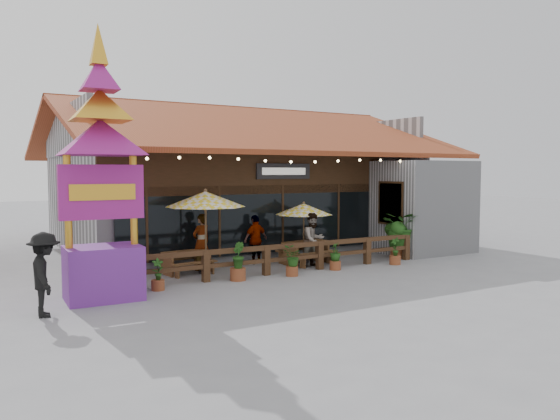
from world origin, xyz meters
TOP-DOWN VIEW (x-y plane):
  - ground at (0.00, 0.00)m, footprint 100.00×100.00m
  - restaurant_building at (0.26, 6.61)m, footprint 15.50×14.73m
  - patio_railing at (-2.25, -0.27)m, footprint 10.00×2.60m
  - umbrella_left at (-3.97, 0.74)m, footprint 3.20×3.20m
  - umbrella_right at (-0.24, 0.85)m, footprint 2.15×2.15m
  - picnic_table_left at (-4.50, 0.99)m, footprint 1.60×1.42m
  - picnic_table_right at (-0.30, 0.58)m, footprint 1.82×1.63m
  - thai_sign_tower at (-7.55, -1.24)m, footprint 2.78×2.78m
  - tropical_plant at (3.32, -0.06)m, footprint 1.85×1.92m
  - diner_a at (-3.88, 1.32)m, footprint 0.77×0.63m
  - diner_b at (-0.37, 0.06)m, footprint 0.97×0.80m
  - diner_c at (-1.79, 1.51)m, footprint 1.06×0.64m
  - pedestrian at (-9.03, -2.22)m, footprint 0.77×1.25m
  - planter_a at (-6.06, -0.90)m, footprint 0.35×0.35m
  - planter_b at (-3.62, -0.80)m, footprint 0.46×0.47m
  - planter_c at (-1.89, -1.03)m, footprint 0.73×0.71m
  - planter_d at (-0.13, -0.86)m, footprint 0.47×0.47m
  - planter_e at (2.25, -1.07)m, footprint 0.38×0.38m

SIDE VIEW (x-z plane):
  - ground at x=0.00m, z-range 0.00..0.00m
  - planter_a at x=-6.06m, z-range -0.07..0.80m
  - planter_e at x=2.25m, z-range -0.07..0.86m
  - planter_d at x=-0.13m, z-range -0.02..0.88m
  - picnic_table_left at x=-4.50m, z-range 0.12..0.83m
  - planter_b at x=-3.62m, z-range -0.05..1.07m
  - planter_c at x=-1.89m, z-range 0.06..0.98m
  - picnic_table_right at x=-0.30m, z-range 0.14..0.92m
  - patio_railing at x=-2.25m, z-range 0.15..1.07m
  - diner_c at x=-1.79m, z-range 0.00..1.70m
  - diner_b at x=-0.37m, z-range 0.00..1.81m
  - diner_a at x=-3.88m, z-range 0.00..1.83m
  - pedestrian at x=-9.03m, z-range 0.00..1.87m
  - tropical_plant at x=3.32m, z-range 0.15..2.19m
  - umbrella_right at x=-0.24m, z-range 0.80..2.95m
  - restaurant_building at x=0.26m, z-range -0.84..5.25m
  - umbrella_left at x=-3.97m, z-range 0.99..3.65m
  - thai_sign_tower at x=-7.55m, z-range 0.21..7.48m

